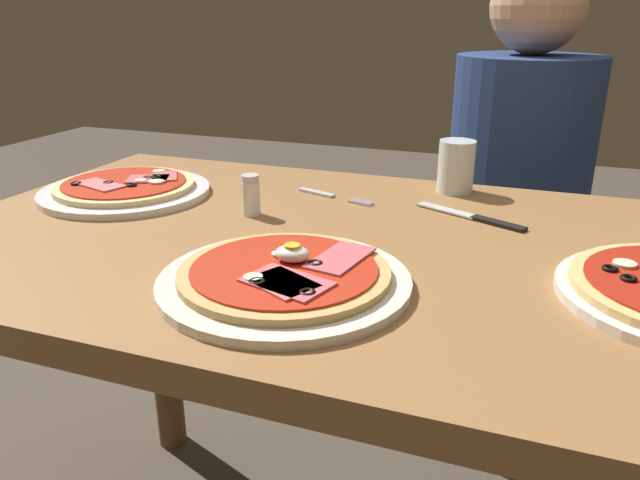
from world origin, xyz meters
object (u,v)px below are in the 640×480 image
Objects in this scene: dining_table at (352,315)px; pizza_foreground at (285,277)px; fork at (329,195)px; salt_shaker at (251,195)px; water_glass_near at (456,170)px; diner_person at (511,237)px; pizza_across_right at (125,189)px; knife at (477,218)px.

pizza_foreground is (-0.03, -0.18, 0.13)m from dining_table.
fork is 2.31× the size of salt_shaker.
water_glass_near is 0.43m from diner_person.
dining_table is 0.48m from pizza_across_right.
pizza_across_right is at bearing -157.72° from water_glass_near.
pizza_foreground is 2.00× the size of fork.
pizza_foreground is at bearing 74.63° from diner_person.
water_glass_near reaches higher than dining_table.
diner_person reaches higher than pizza_foreground.
pizza_across_right is (-0.43, 0.26, -0.00)m from pizza_foreground.
salt_shaker is at bearing 124.47° from pizza_foreground.
salt_shaker is at bearing 56.79° from diner_person.
water_glass_near is at bearing 111.28° from knife.
pizza_foreground reaches higher than dining_table.
diner_person is (0.20, 0.65, -0.07)m from dining_table.
water_glass_near is 0.08× the size of diner_person.
pizza_across_right is (-0.46, 0.08, 0.13)m from dining_table.
salt_shaker reaches higher than pizza_across_right.
diner_person reaches higher than water_glass_near.
pizza_foreground is 0.50m from pizza_across_right.
water_glass_near is 0.17m from knife.
fork is at bearing 56.21° from diner_person.
dining_table is 1.09× the size of diner_person.
fork is 0.17m from salt_shaker.
pizza_across_right is at bearing 169.96° from dining_table.
water_glass_near reaches higher than salt_shaker.
dining_table is at bearing -107.52° from water_glass_near.
dining_table is 0.25m from salt_shaker.
dining_table is at bearing -10.04° from pizza_across_right.
knife is at bearing 45.58° from dining_table.
pizza_foreground is at bearing -78.56° from fork.
diner_person reaches higher than knife.
water_glass_near is at bearing 22.28° from pizza_across_right.
pizza_foreground is at bearing -31.24° from pizza_across_right.
pizza_across_right is 0.37m from fork.
pizza_foreground is at bearing -104.94° from water_glass_near.
knife is at bearing 16.27° from salt_shaker.
pizza_across_right is 0.26× the size of diner_person.
water_glass_near is at bearing 72.48° from dining_table.
diner_person reaches higher than dining_table.
knife is at bearing 7.23° from pizza_across_right.
knife is (0.26, -0.04, 0.00)m from fork.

